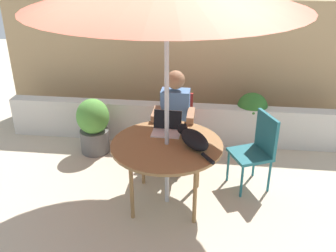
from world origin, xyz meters
The scene contains 11 objects.
ground_plane centered at (0.00, 0.00, 0.00)m, with size 14.00×14.00×0.00m, color #BCAD93.
fence_back centered at (0.00, 2.05, 0.93)m, with size 5.33×0.08×1.85m, color tan.
planter_wall_low centered at (0.00, 1.42, 0.27)m, with size 4.79×0.20×0.54m, color beige.
patio_table centered at (0.00, 0.00, 0.66)m, with size 1.14×1.14×0.71m.
chair_occupied centered at (0.00, 0.93, 0.51)m, with size 0.40×0.40×0.87m.
chair_empty centered at (0.96, 0.44, 0.51)m, with size 0.53×0.53×0.87m.
person_seated centered at (0.00, 0.77, 0.68)m, with size 0.48×0.48×1.21m.
laptop centered at (-0.03, 0.28, 0.77)m, with size 0.31×0.26×0.21m.
cat centered at (0.26, -0.02, 0.79)m, with size 0.40×0.57×0.17m.
potted_plant_near_fence centered at (0.98, 1.53, 0.42)m, with size 0.41×0.41×0.71m.
potted_plant_by_chair centered at (-1.09, 0.98, 0.39)m, with size 0.42×0.42×0.75m.
Camera 1 is at (0.42, -3.39, 2.56)m, focal length 41.13 mm.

